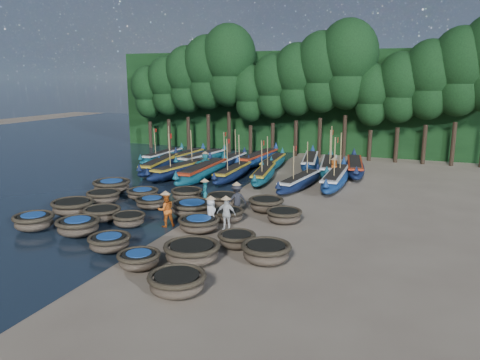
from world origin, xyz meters
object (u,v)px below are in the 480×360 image
(long_boat_6, at_px, (264,174))
(fisherman_0, at_px, (211,212))
(long_boat_2, at_px, (160,165))
(long_boat_8, at_px, (336,178))
(coracle_24, at_px, (266,204))
(fisherman_1, at_px, (205,192))
(coracle_6, at_px, (78,226))
(fisherman_4, at_px, (226,213))
(coracle_5, at_px, (34,221))
(long_boat_17, at_px, (355,167))
(long_boat_13, at_px, (258,159))
(coracle_18, at_px, (227,215))
(long_boat_10, at_px, (183,157))
(coracle_12, at_px, (129,219))
(long_boat_11, at_px, (202,158))
(coracle_4, at_px, (177,282))
(coracle_15, at_px, (104,196))
(coracle_11, at_px, (102,213))
(long_boat_15, at_px, (310,162))
(coracle_13, at_px, (199,224))
(long_boat_16, at_px, (329,167))
(fisherman_6, at_px, (334,169))
(coracle_8, at_px, (192,252))
(fisherman_2, at_px, (166,209))
(coracle_7, at_px, (109,242))
(long_boat_9, at_px, (163,156))
(coracle_21, at_px, (143,193))
(long_boat_5, at_px, (233,173))
(fisherman_5, at_px, (205,164))
(fisherman_3, at_px, (237,199))
(coracle_16, at_px, (152,202))
(coracle_19, at_px, (284,215))
(coracle_22, at_px, (187,194))
(coracle_14, at_px, (237,239))
(coracle_3, at_px, (139,259))
(coracle_9, at_px, (266,252))
(coracle_20, at_px, (112,186))
(long_boat_14, at_px, (273,163))
(long_boat_12, at_px, (230,161))

(long_boat_6, xyz_separation_m, fisherman_0, (0.96, -11.42, 0.35))
(long_boat_2, height_order, long_boat_8, long_boat_8)
(coracle_24, distance_m, fisherman_1, 3.74)
(coracle_6, relative_size, fisherman_4, 1.23)
(coracle_5, height_order, long_boat_17, long_boat_17)
(long_boat_13, bearing_deg, coracle_24, -64.59)
(long_boat_17, distance_m, fisherman_4, 16.85)
(coracle_18, distance_m, long_boat_10, 17.79)
(coracle_12, xyz_separation_m, fisherman_0, (3.98, 1.33, 0.47))
(coracle_24, xyz_separation_m, long_boat_11, (-9.76, 12.06, 0.08))
(coracle_4, distance_m, coracle_15, 13.58)
(coracle_11, xyz_separation_m, long_boat_15, (6.99, 18.45, 0.14))
(coracle_12, xyz_separation_m, coracle_13, (3.67, 0.59, 0.02))
(long_boat_16, height_order, fisherman_6, long_boat_16)
(long_boat_16, height_order, long_boat_17, long_boat_16)
(long_boat_2, height_order, fisherman_1, fisherman_1)
(coracle_8, relative_size, fisherman_6, 1.37)
(long_boat_2, height_order, fisherman_2, fisherman_2)
(coracle_7, height_order, long_boat_8, long_boat_8)
(long_boat_9, bearing_deg, coracle_21, -63.85)
(long_boat_5, bearing_deg, long_boat_10, 143.67)
(fisherman_5, relative_size, fisherman_6, 1.05)
(long_boat_6, bearing_deg, fisherman_3, -89.52)
(long_boat_13, xyz_separation_m, fisherman_4, (4.21, -17.24, 0.32))
(coracle_4, bearing_deg, coracle_8, 106.14)
(long_boat_15, height_order, fisherman_0, fisherman_0)
(coracle_16, distance_m, coracle_24, 6.64)
(coracle_19, bearing_deg, coracle_22, 161.78)
(long_boat_13, bearing_deg, long_boat_6, -62.77)
(long_boat_11, xyz_separation_m, fisherman_0, (8.04, -15.78, 0.32))
(coracle_8, distance_m, coracle_24, 8.21)
(fisherman_2, bearing_deg, long_boat_11, -115.36)
(coracle_21, bearing_deg, long_boat_5, 67.55)
(long_boat_8, distance_m, fisherman_0, 12.25)
(coracle_14, bearing_deg, coracle_5, -172.42)
(coracle_3, height_order, coracle_9, coracle_9)
(coracle_14, xyz_separation_m, long_boat_17, (2.70, 18.44, 0.19))
(coracle_14, bearing_deg, coracle_11, 172.01)
(long_boat_15, bearing_deg, long_boat_5, -133.81)
(coracle_20, bearing_deg, coracle_5, -82.10)
(long_boat_14, distance_m, fisherman_6, 6.46)
(long_boat_12, relative_size, fisherman_0, 4.10)
(coracle_5, distance_m, long_boat_6, 16.52)
(long_boat_13, xyz_separation_m, fisherman_2, (1.14, -17.82, 0.35))
(coracle_3, xyz_separation_m, fisherman_5, (-5.30, 17.43, 0.53))
(coracle_20, height_order, long_boat_11, long_boat_11)
(long_boat_6, bearing_deg, coracle_13, -95.24)
(long_boat_14, bearing_deg, coracle_6, -104.57)
(coracle_14, relative_size, long_boat_16, 0.22)
(coracle_19, bearing_deg, long_boat_11, 129.49)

